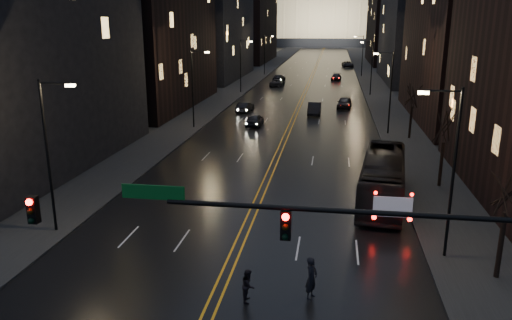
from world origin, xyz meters
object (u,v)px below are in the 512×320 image
at_px(oncoming_car_b, 245,107).
at_px(pedestrian_a, 311,278).
at_px(oncoming_car_a, 254,120).
at_px(traffic_signal, 360,244).
at_px(receding_car_a, 314,109).
at_px(pedestrian_b, 248,285).
at_px(bus, 383,178).

xyz_separation_m(oncoming_car_b, pedestrian_a, (11.19, -46.31, 0.29)).
distance_m(oncoming_car_a, pedestrian_a, 38.33).
bearing_deg(oncoming_car_b, oncoming_car_a, 114.37).
bearing_deg(oncoming_car_b, pedestrian_a, 111.02).
distance_m(traffic_signal, oncoming_car_a, 43.79).
bearing_deg(traffic_signal, oncoming_car_a, 103.45).
height_order(receding_car_a, pedestrian_b, receding_car_a).
xyz_separation_m(receding_car_a, pedestrian_b, (-1.01, -46.65, -0.04)).
xyz_separation_m(oncoming_car_a, oncoming_car_b, (-2.72, 8.93, -0.07)).
bearing_deg(traffic_signal, bus, 82.01).
height_order(traffic_signal, receding_car_a, traffic_signal).
relative_size(oncoming_car_b, receding_car_a, 0.87).
bearing_deg(pedestrian_b, oncoming_car_b, 8.50).
bearing_deg(bus, oncoming_car_b, 122.41).
relative_size(traffic_signal, pedestrian_b, 11.34).
height_order(traffic_signal, oncoming_car_a, traffic_signal).
xyz_separation_m(traffic_signal, bus, (2.59, 18.47, -3.48)).
relative_size(oncoming_car_a, receding_car_a, 0.92).
height_order(oncoming_car_a, oncoming_car_b, oncoming_car_a).
distance_m(receding_car_a, pedestrian_b, 46.66).
height_order(bus, pedestrian_b, bus).
xyz_separation_m(traffic_signal, pedestrian_b, (-4.41, 4.34, -4.34)).
relative_size(bus, receding_car_a, 2.39).
xyz_separation_m(bus, pedestrian_a, (-4.26, -13.46, -0.63)).
height_order(receding_car_a, pedestrian_a, pedestrian_a).
distance_m(traffic_signal, oncoming_car_b, 53.08).
height_order(traffic_signal, oncoming_car_b, traffic_signal).
bearing_deg(pedestrian_a, receding_car_a, 25.59).
xyz_separation_m(traffic_signal, pedestrian_a, (-1.66, 5.00, -4.11)).
height_order(oncoming_car_b, pedestrian_b, pedestrian_b).
relative_size(traffic_signal, pedestrian_a, 8.72).
distance_m(bus, receding_car_a, 33.07).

